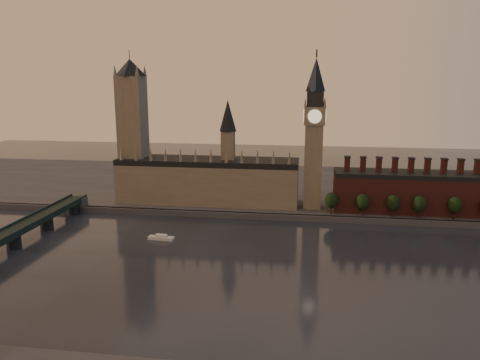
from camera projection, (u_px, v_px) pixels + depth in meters
The scene contains 12 objects.
ground at pixel (292, 276), 223.23m from camera, with size 900.00×900.00×0.00m, color black.
north_bank at pixel (299, 188), 395.10m from camera, with size 900.00×182.00×4.00m.
palace_of_westminster at pixel (209, 178), 338.67m from camera, with size 130.00×30.30×74.00m.
victoria_tower at pixel (133, 126), 338.42m from camera, with size 24.00×24.00×108.00m.
big_ben at pixel (314, 132), 316.27m from camera, with size 15.00×15.00×107.00m.
chimney_block at pixel (417, 192), 314.95m from camera, with size 110.00×25.00×37.00m.
embankment_tree_0 at pixel (331, 200), 309.68m from camera, with size 8.60×8.60×14.88m.
embankment_tree_1 at pixel (362, 202), 305.39m from camera, with size 8.60×8.60×14.88m.
embankment_tree_2 at pixel (393, 203), 303.51m from camera, with size 8.60×8.60×14.88m.
embankment_tree_3 at pixel (419, 204), 300.16m from camera, with size 8.60×8.60×14.88m.
embankment_tree_4 at pixel (455, 205), 297.80m from camera, with size 8.60×8.60×14.88m.
river_boat at pixel (161, 238), 273.76m from camera, with size 15.54×5.49×3.05m.
Camera 1 is at (4.56, -209.87, 92.17)m, focal length 35.00 mm.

